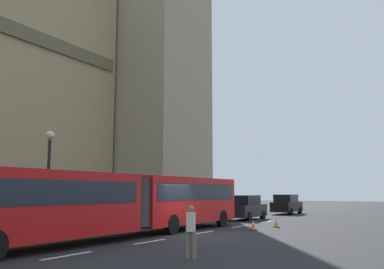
{
  "coord_description": "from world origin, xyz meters",
  "views": [
    {
      "loc": [
        -18.01,
        -10.96,
        2.13
      ],
      "look_at": [
        8.99,
        5.25,
        6.44
      ],
      "focal_mm": 39.09,
      "sensor_mm": 36.0,
      "label": 1
    }
  ],
  "objects_px": {
    "sedan_trailing": "(287,204)",
    "traffic_cone_west": "(253,225)",
    "street_lamp": "(48,173)",
    "sedan_lead": "(246,208)",
    "pedestrian_near_cones": "(191,230)",
    "traffic_cone_middle": "(276,223)",
    "articulated_bus": "(126,200)"
  },
  "relations": [
    {
      "from": "traffic_cone_middle",
      "to": "pedestrian_near_cones",
      "type": "distance_m",
      "value": 12.9
    },
    {
      "from": "sedan_lead",
      "to": "sedan_trailing",
      "type": "bearing_deg",
      "value": -0.63
    },
    {
      "from": "sedan_lead",
      "to": "pedestrian_near_cones",
      "type": "xyz_separation_m",
      "value": [
        -18.12,
        -6.05,
        -0.0
      ]
    },
    {
      "from": "sedan_trailing",
      "to": "street_lamp",
      "type": "relative_size",
      "value": 0.83
    },
    {
      "from": "sedan_trailing",
      "to": "traffic_cone_middle",
      "type": "xyz_separation_m",
      "value": [
        -14.83,
        -4.23,
        -0.63
      ]
    },
    {
      "from": "sedan_trailing",
      "to": "pedestrian_near_cones",
      "type": "distance_m",
      "value": 28.24
    },
    {
      "from": "sedan_lead",
      "to": "pedestrian_near_cones",
      "type": "distance_m",
      "value": 19.11
    },
    {
      "from": "sedan_trailing",
      "to": "sedan_lead",
      "type": "bearing_deg",
      "value": 179.37
    },
    {
      "from": "traffic_cone_west",
      "to": "traffic_cone_middle",
      "type": "relative_size",
      "value": 1.0
    },
    {
      "from": "sedan_lead",
      "to": "traffic_cone_middle",
      "type": "height_order",
      "value": "sedan_lead"
    },
    {
      "from": "sedan_lead",
      "to": "pedestrian_near_cones",
      "type": "height_order",
      "value": "sedan_lead"
    },
    {
      "from": "sedan_lead",
      "to": "traffic_cone_west",
      "type": "height_order",
      "value": "sedan_lead"
    },
    {
      "from": "sedan_lead",
      "to": "traffic_cone_west",
      "type": "relative_size",
      "value": 7.59
    },
    {
      "from": "pedestrian_near_cones",
      "to": "sedan_lead",
      "type": "bearing_deg",
      "value": 18.47
    },
    {
      "from": "street_lamp",
      "to": "pedestrian_near_cones",
      "type": "height_order",
      "value": "street_lamp"
    },
    {
      "from": "sedan_lead",
      "to": "traffic_cone_middle",
      "type": "xyz_separation_m",
      "value": [
        -5.35,
        -4.34,
        -0.63
      ]
    },
    {
      "from": "articulated_bus",
      "to": "sedan_trailing",
      "type": "distance_m",
      "value": 23.85
    },
    {
      "from": "street_lamp",
      "to": "pedestrian_near_cones",
      "type": "xyz_separation_m",
      "value": [
        -2.95,
        -10.37,
        -2.14
      ]
    },
    {
      "from": "sedan_trailing",
      "to": "traffic_cone_west",
      "type": "relative_size",
      "value": 7.59
    },
    {
      "from": "articulated_bus",
      "to": "street_lamp",
      "type": "height_order",
      "value": "street_lamp"
    },
    {
      "from": "articulated_bus",
      "to": "traffic_cone_west",
      "type": "distance_m",
      "value": 7.73
    },
    {
      "from": "sedan_trailing",
      "to": "traffic_cone_west",
      "type": "bearing_deg",
      "value": -167.75
    },
    {
      "from": "street_lamp",
      "to": "pedestrian_near_cones",
      "type": "bearing_deg",
      "value": -105.87
    },
    {
      "from": "articulated_bus",
      "to": "traffic_cone_west",
      "type": "xyz_separation_m",
      "value": [
        6.66,
        -3.64,
        -1.46
      ]
    },
    {
      "from": "sedan_lead",
      "to": "street_lamp",
      "type": "xyz_separation_m",
      "value": [
        -15.17,
        4.32,
        2.14
      ]
    },
    {
      "from": "street_lamp",
      "to": "sedan_lead",
      "type": "bearing_deg",
      "value": -15.87
    },
    {
      "from": "street_lamp",
      "to": "traffic_cone_west",
      "type": "bearing_deg",
      "value": -47.46
    },
    {
      "from": "street_lamp",
      "to": "pedestrian_near_cones",
      "type": "relative_size",
      "value": 3.12
    },
    {
      "from": "articulated_bus",
      "to": "sedan_lead",
      "type": "height_order",
      "value": "articulated_bus"
    },
    {
      "from": "sedan_trailing",
      "to": "pedestrian_near_cones",
      "type": "bearing_deg",
      "value": -167.84
    },
    {
      "from": "traffic_cone_west",
      "to": "traffic_cone_middle",
      "type": "height_order",
      "value": "same"
    },
    {
      "from": "pedestrian_near_cones",
      "to": "traffic_cone_middle",
      "type": "bearing_deg",
      "value": 7.65
    }
  ]
}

